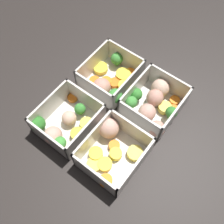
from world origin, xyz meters
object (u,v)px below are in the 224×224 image
(container_near_left, at_px, (112,148))
(container_far_left, at_px, (64,124))
(container_far_right, at_px, (111,79))
(container_near_right, at_px, (154,103))

(container_near_left, bearing_deg, container_far_left, 99.71)
(container_near_left, distance_m, container_far_right, 0.19)
(container_far_left, xyz_separation_m, container_far_right, (0.17, -0.01, -0.00))
(container_near_right, distance_m, container_far_right, 0.13)
(container_far_left, distance_m, container_far_right, 0.17)
(container_near_left, height_order, container_far_right, same)
(container_far_left, bearing_deg, container_near_left, -80.29)
(container_far_left, bearing_deg, container_near_right, -38.20)
(container_far_right, bearing_deg, container_near_left, -141.71)
(container_near_right, distance_m, container_far_left, 0.22)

